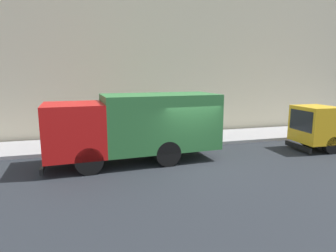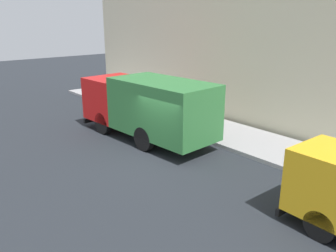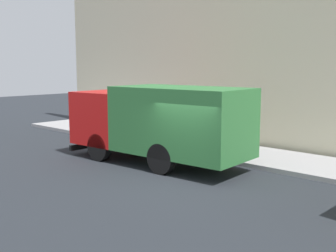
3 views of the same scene
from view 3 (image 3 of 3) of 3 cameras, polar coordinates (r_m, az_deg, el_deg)
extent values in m
plane|color=#22262C|center=(13.73, 1.97, -7.54)|extent=(80.00, 80.00, 0.00)
cube|color=#989698|center=(17.35, 12.01, -4.07)|extent=(3.21, 30.00, 0.17)
cube|color=beige|center=(18.85, 15.82, 11.60)|extent=(0.50, 30.00, 9.86)
cube|color=red|center=(17.60, -7.77, 1.25)|extent=(2.67, 2.51, 2.13)
cube|color=black|center=(18.43, -10.24, 2.31)|extent=(2.13, 0.19, 1.19)
cube|color=#2F7238|center=(15.11, 1.79, 0.73)|extent=(2.83, 5.16, 2.43)
cube|color=black|center=(18.71, -10.28, -2.45)|extent=(2.44, 0.27, 0.24)
cylinder|color=black|center=(16.68, -9.41, -2.89)|extent=(0.37, 1.10, 1.09)
cylinder|color=black|center=(18.20, -4.12, -1.86)|extent=(0.37, 1.10, 1.09)
cylinder|color=black|center=(14.46, -0.94, -4.50)|extent=(0.37, 1.10, 1.09)
cylinder|color=black|center=(16.19, 4.18, -3.13)|extent=(0.37, 1.10, 1.09)
cylinder|color=#493F4D|center=(17.94, 6.10, -1.98)|extent=(0.32, 0.32, 0.79)
cylinder|color=tan|center=(17.83, 6.14, 0.22)|extent=(0.42, 0.42, 0.61)
sphere|color=brown|center=(17.78, 6.16, 1.53)|extent=(0.21, 0.21, 0.21)
cylinder|color=#4C5156|center=(16.60, 6.94, -0.29)|extent=(0.08, 0.08, 2.24)
cube|color=blue|center=(16.51, 6.94, 2.69)|extent=(0.44, 0.03, 0.36)
camera|label=1|loc=(12.94, -52.26, 5.43)|focal=30.70mm
camera|label=2|loc=(3.19, 95.79, 36.10)|focal=36.97mm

